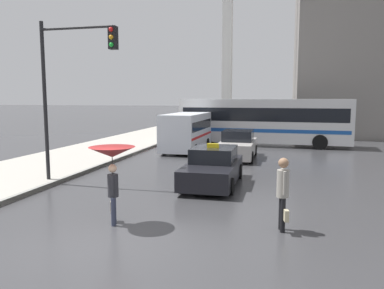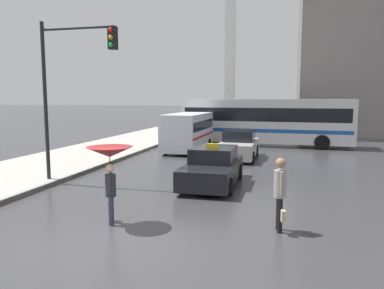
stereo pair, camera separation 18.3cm
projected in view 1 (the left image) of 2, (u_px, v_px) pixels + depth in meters
name	position (u px, v px, depth m)	size (l,w,h in m)	color
ground_plane	(94.00, 246.00, 8.35)	(300.00, 300.00, 0.00)	#38383A
taxi	(213.00, 168.00, 14.23)	(1.91, 4.32, 1.59)	black
sedan_red	(238.00, 146.00, 20.49)	(1.91, 4.26, 1.53)	#B7B2AD
ambulance_van	(187.00, 130.00, 23.42)	(2.16, 5.52, 2.33)	silver
city_bus	(263.00, 120.00, 26.02)	(11.69, 3.24, 3.22)	silver
pedestrian_with_umbrella	(112.00, 159.00, 9.59)	(1.19, 1.19, 2.05)	#2D3347
pedestrian_man	(283.00, 189.00, 9.18)	(0.35, 0.58, 1.84)	black
traffic_light	(71.00, 74.00, 13.72)	(3.06, 0.38, 6.10)	black
monument_cross	(228.00, 6.00, 35.48)	(9.30, 0.90, 21.14)	white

